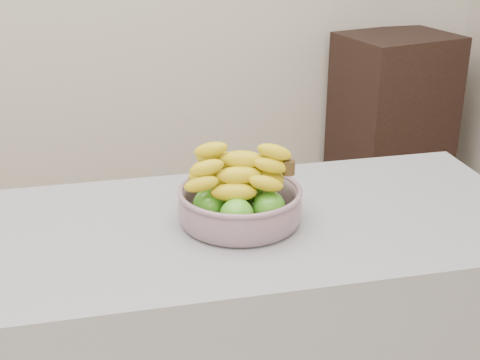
# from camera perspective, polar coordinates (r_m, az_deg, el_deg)

# --- Properties ---
(cabinet) EXTENTS (0.61, 0.53, 0.95)m
(cabinet) POSITION_cam_1_polar(r_m,az_deg,el_deg) (3.52, 12.77, 4.40)
(cabinet) COLOR black
(cabinet) RESTS_ON ground
(fruit_bowl) EXTENTS (0.27, 0.27, 0.17)m
(fruit_bowl) POSITION_cam_1_polar(r_m,az_deg,el_deg) (1.47, -0.01, -1.70)
(fruit_bowl) COLOR #8C94A8
(fruit_bowl) RESTS_ON counter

